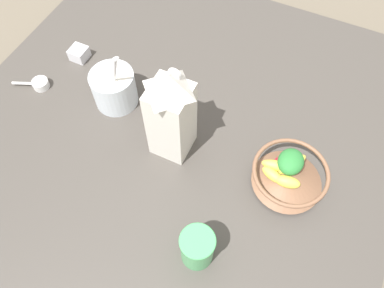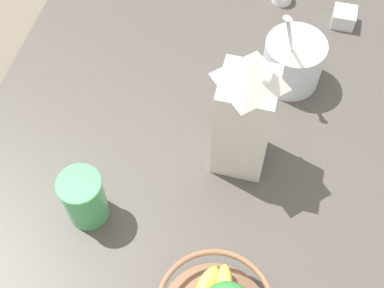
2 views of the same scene
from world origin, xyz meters
name	(u,v)px [view 1 (image 1 of 2)]	position (x,y,z in m)	size (l,w,h in m)	color
ground_plane	(180,128)	(0.00, 0.00, 0.00)	(6.00, 6.00, 0.00)	#665B4C
countertop	(180,125)	(0.00, 0.00, 0.02)	(1.16, 1.16, 0.03)	#47423D
fruit_bowl	(289,174)	(-0.31, 0.05, 0.07)	(0.18, 0.18, 0.09)	brown
milk_carton	(171,114)	(-0.02, 0.07, 0.17)	(0.09, 0.09, 0.27)	silver
yogurt_tub	(114,87)	(0.19, 0.01, 0.09)	(0.12, 0.12, 0.22)	silver
drinking_cup	(197,248)	(-0.19, 0.31, 0.09)	(0.08, 0.08, 0.11)	#4CB266
spice_jar	(79,54)	(0.38, -0.08, 0.05)	(0.05, 0.05, 0.04)	silver
measuring_scoop	(39,84)	(0.42, 0.06, 0.04)	(0.10, 0.06, 0.02)	white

